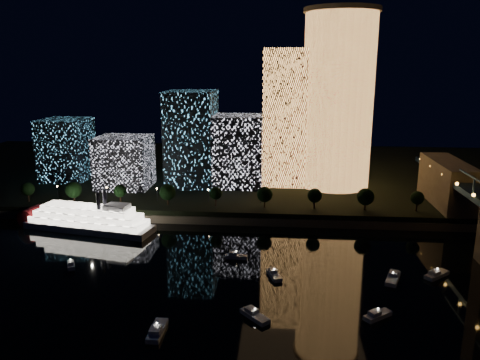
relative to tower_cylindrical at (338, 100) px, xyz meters
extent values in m
plane|color=black|center=(-21.91, -127.08, -45.55)|extent=(520.00, 520.00, 0.00)
cube|color=black|center=(-21.91, 32.92, -43.05)|extent=(420.00, 160.00, 5.00)
cube|color=#6B5E4C|center=(-21.91, -45.08, -44.05)|extent=(420.00, 6.00, 3.00)
cylinder|color=#FFA651|center=(0.00, 0.00, -1.13)|extent=(32.00, 32.00, 78.85)
cylinder|color=#6B5E4C|center=(0.00, 0.00, 39.30)|extent=(34.00, 34.00, 2.00)
cube|color=#FFA651|center=(-24.45, 2.04, -8.70)|extent=(20.02, 20.02, 63.69)
cube|color=white|center=(-47.95, -3.05, -23.85)|extent=(27.14, 22.96, 33.40)
cube|color=#5DC9FE|center=(-68.27, -1.61, -18.31)|extent=(22.24, 28.91, 44.48)
cube|color=white|center=(-98.85, -11.46, -28.55)|extent=(23.99, 21.81, 23.99)
cube|color=#5DC9FE|center=(-132.95, 2.12, -25.41)|extent=(21.63, 23.79, 30.28)
cube|color=#6B5E4C|center=(43.09, -27.08, -34.05)|extent=(12.00, 40.00, 23.00)
cube|color=navy|center=(38.09, -67.08, -24.05)|extent=(0.50, 0.50, 7.00)
sphere|color=#FFA438|center=(37.59, -37.08, -25.75)|extent=(1.20, 1.20, 1.20)
cube|color=silver|center=(-98.27, -57.68, -44.29)|extent=(51.83, 21.15, 2.53)
cube|color=white|center=(-98.27, -57.68, -41.86)|extent=(47.50, 19.30, 2.32)
cube|color=white|center=(-98.27, -57.68, -39.55)|extent=(43.16, 17.45, 2.32)
cube|color=white|center=(-98.27, -57.68, -37.23)|extent=(36.76, 15.19, 2.32)
cube|color=silver|center=(-85.87, -60.13, -35.23)|extent=(9.49, 7.83, 1.90)
cylinder|color=black|center=(-92.48, -60.97, -32.91)|extent=(1.47, 1.47, 6.32)
cylinder|color=black|center=(-91.66, -56.84, -32.91)|extent=(1.47, 1.47, 6.32)
cylinder|color=maroon|center=(-123.06, -52.79, -42.39)|extent=(9.07, 10.73, 7.37)
cube|color=silver|center=(-31.64, -116.22, -44.95)|extent=(7.98, 8.30, 1.20)
cube|color=silver|center=(-32.53, -115.26, -43.85)|extent=(3.74, 3.78, 1.00)
sphere|color=white|center=(-31.64, -116.22, -42.95)|extent=(0.36, 0.36, 0.36)
cube|color=silver|center=(-1.07, -113.38, -44.95)|extent=(7.85, 6.83, 1.20)
cube|color=silver|center=(-2.01, -114.10, -43.85)|extent=(3.46, 3.32, 1.00)
sphere|color=white|center=(-1.07, -113.38, -42.95)|extent=(0.36, 0.36, 0.36)
cube|color=silver|center=(-54.22, -124.72, -44.95)|extent=(3.09, 9.57, 1.20)
cube|color=silver|center=(-54.23, -126.16, -43.85)|extent=(2.50, 3.35, 1.00)
sphere|color=white|center=(-54.22, -124.72, -42.95)|extent=(0.36, 0.36, 0.36)
cube|color=silver|center=(-27.20, -92.54, -44.95)|extent=(4.96, 8.16, 1.20)
cube|color=silver|center=(-27.59, -91.45, -43.85)|extent=(2.82, 3.24, 1.00)
sphere|color=white|center=(-27.20, -92.54, -42.95)|extent=(0.36, 0.36, 0.36)
cube|color=silver|center=(-90.54, -90.78, -44.95)|extent=(4.53, 6.48, 1.20)
cube|color=silver|center=(-90.13, -91.62, -43.85)|extent=(2.42, 2.67, 1.00)
sphere|color=white|center=(-90.54, -90.78, -42.95)|extent=(0.36, 0.36, 0.36)
cube|color=silver|center=(21.15, -88.13, -44.95)|extent=(8.66, 7.93, 1.20)
cube|color=silver|center=(20.13, -88.99, -43.85)|extent=(3.88, 3.79, 1.00)
sphere|color=white|center=(21.15, -88.13, -42.95)|extent=(0.36, 0.36, 0.36)
cube|color=silver|center=(-39.69, -79.74, -44.95)|extent=(7.19, 2.45, 1.20)
cube|color=silver|center=(-40.76, -79.72, -43.85)|extent=(2.54, 1.91, 1.00)
sphere|color=white|center=(-39.69, -79.74, -42.95)|extent=(0.36, 0.36, 0.36)
cube|color=silver|center=(7.48, -91.79, -44.95)|extent=(6.39, 10.14, 1.20)
cube|color=silver|center=(8.01, -90.44, -43.85)|extent=(3.57, 4.07, 1.00)
sphere|color=white|center=(7.48, -91.79, -42.95)|extent=(0.36, 0.36, 0.36)
cylinder|color=black|center=(-131.91, -39.08, -38.55)|extent=(0.70, 0.70, 4.00)
sphere|color=black|center=(-131.91, -39.08, -35.05)|extent=(5.70, 5.70, 5.70)
cylinder|color=black|center=(-111.91, -39.08, -38.55)|extent=(0.70, 0.70, 4.00)
sphere|color=black|center=(-111.91, -39.08, -35.05)|extent=(6.80, 6.80, 6.80)
cylinder|color=black|center=(-91.91, -39.08, -38.55)|extent=(0.70, 0.70, 4.00)
sphere|color=black|center=(-91.91, -39.08, -35.05)|extent=(5.19, 5.19, 5.19)
cylinder|color=black|center=(-71.91, -39.08, -38.55)|extent=(0.70, 0.70, 4.00)
sphere|color=black|center=(-71.91, -39.08, -35.05)|extent=(6.80, 6.80, 6.80)
cylinder|color=black|center=(-51.91, -39.08, -38.55)|extent=(0.70, 0.70, 4.00)
sphere|color=black|center=(-51.91, -39.08, -35.05)|extent=(5.21, 5.21, 5.21)
cylinder|color=black|center=(-31.91, -39.08, -38.55)|extent=(0.70, 0.70, 4.00)
sphere|color=black|center=(-31.91, -39.08, -35.05)|extent=(6.38, 6.38, 6.38)
cylinder|color=black|center=(-11.91, -39.08, -38.55)|extent=(0.70, 0.70, 4.00)
sphere|color=black|center=(-11.91, -39.08, -35.05)|extent=(5.83, 5.83, 5.83)
cylinder|color=black|center=(8.09, -39.08, -38.55)|extent=(0.70, 0.70, 4.00)
sphere|color=black|center=(8.09, -39.08, -35.05)|extent=(6.85, 6.85, 6.85)
cylinder|color=black|center=(28.09, -39.08, -38.55)|extent=(0.70, 0.70, 4.00)
sphere|color=black|center=(28.09, -39.08, -35.05)|extent=(5.31, 5.31, 5.31)
cylinder|color=black|center=(-121.91, -33.08, -38.05)|extent=(0.24, 0.24, 5.00)
sphere|color=#FFCC7F|center=(-121.91, -33.08, -35.25)|extent=(0.70, 0.70, 0.70)
cylinder|color=black|center=(-99.91, -33.08, -38.05)|extent=(0.24, 0.24, 5.00)
sphere|color=#FFCC7F|center=(-99.91, -33.08, -35.25)|extent=(0.70, 0.70, 0.70)
cylinder|color=black|center=(-77.91, -33.08, -38.05)|extent=(0.24, 0.24, 5.00)
sphere|color=#FFCC7F|center=(-77.91, -33.08, -35.25)|extent=(0.70, 0.70, 0.70)
cylinder|color=black|center=(-55.91, -33.08, -38.05)|extent=(0.24, 0.24, 5.00)
sphere|color=#FFCC7F|center=(-55.91, -33.08, -35.25)|extent=(0.70, 0.70, 0.70)
cylinder|color=black|center=(-33.91, -33.08, -38.05)|extent=(0.24, 0.24, 5.00)
sphere|color=#FFCC7F|center=(-33.91, -33.08, -35.25)|extent=(0.70, 0.70, 0.70)
cylinder|color=black|center=(-11.91, -33.08, -38.05)|extent=(0.24, 0.24, 5.00)
sphere|color=#FFCC7F|center=(-11.91, -33.08, -35.25)|extent=(0.70, 0.70, 0.70)
cylinder|color=black|center=(10.09, -33.08, -38.05)|extent=(0.24, 0.24, 5.00)
sphere|color=#FFCC7F|center=(10.09, -33.08, -35.25)|extent=(0.70, 0.70, 0.70)
camera|label=1|loc=(-26.40, -220.96, 16.04)|focal=35.00mm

